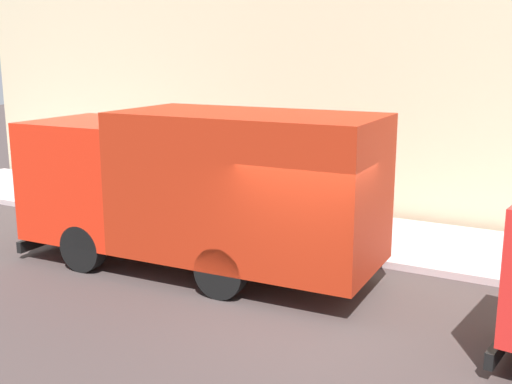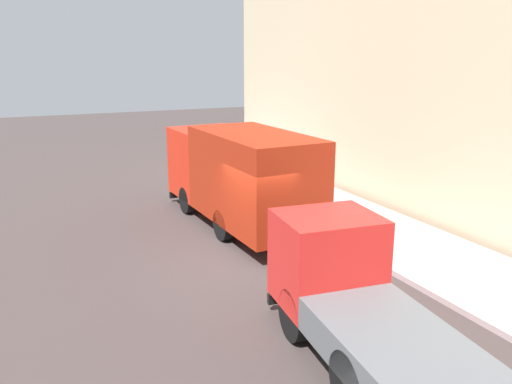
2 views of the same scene
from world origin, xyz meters
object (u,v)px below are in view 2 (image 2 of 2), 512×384
Objects in this scene: large_utility_truck at (239,173)px; small_flatbed_truck at (354,298)px; street_sign_post at (290,163)px; traffic_cone_orange at (259,182)px; pedestrian_standing at (310,187)px; pedestrian_walking at (309,177)px.

large_utility_truck is 8.11m from small_flatbed_truck.
street_sign_post is (3.52, 8.84, 0.60)m from small_flatbed_truck.
traffic_cone_orange is at bearing 79.50° from small_flatbed_truck.
small_flatbed_truck reaches higher than pedestrian_standing.
pedestrian_walking is at bearing 155.81° from pedestrian_standing.
pedestrian_standing is at bearing -90.11° from pedestrian_walking.
pedestrian_standing is 1.13m from street_sign_post.
pedestrian_walking reaches higher than pedestrian_standing.
small_flatbed_truck is 9.53m from street_sign_post.
street_sign_post is (-1.14, -0.53, 0.73)m from pedestrian_walking.
traffic_cone_orange is at bearing 89.64° from street_sign_post.
pedestrian_walking is 0.61× the size of street_sign_post.
pedestrian_walking is 1.06× the size of pedestrian_standing.
pedestrian_walking is (3.51, 1.37, -0.77)m from large_utility_truck.
small_flatbed_truck reaches higher than traffic_cone_orange.
large_utility_truck is at bearing -160.64° from street_sign_post.
small_flatbed_truck is at bearing -20.79° from pedestrian_standing.
small_flatbed_truck is at bearing -107.12° from traffic_cone_orange.
large_utility_truck is 4.42m from traffic_cone_orange.
large_utility_truck is at bearing -129.47° from pedestrian_walking.
pedestrian_walking is at bearing 19.18° from large_utility_truck.
small_flatbed_truck is 3.42× the size of pedestrian_walking.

